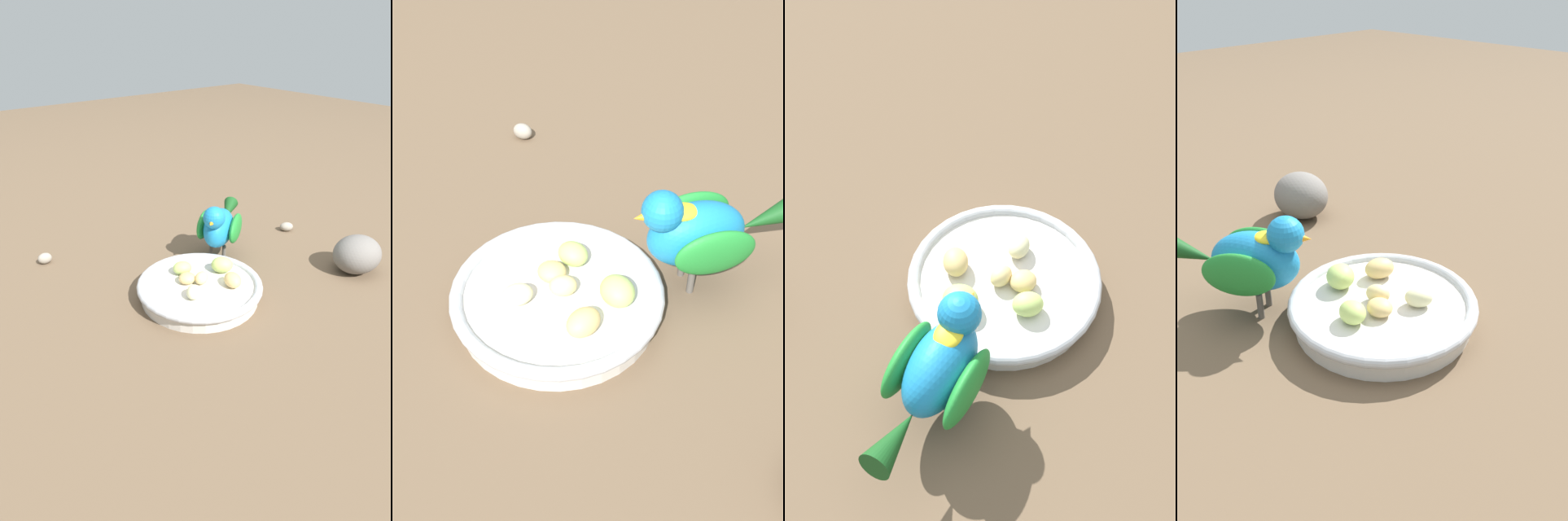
% 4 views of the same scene
% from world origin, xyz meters
% --- Properties ---
extents(ground_plane, '(4.00, 4.00, 0.00)m').
position_xyz_m(ground_plane, '(0.00, 0.00, 0.00)').
color(ground_plane, brown).
extents(feeding_bowl, '(0.22, 0.22, 0.03)m').
position_xyz_m(feeding_bowl, '(-0.01, -0.01, 0.02)').
color(feeding_bowl, beige).
rests_on(feeding_bowl, ground_plane).
extents(apple_piece_0, '(0.05, 0.05, 0.03)m').
position_xyz_m(apple_piece_0, '(-0.07, -0.02, 0.04)').
color(apple_piece_0, '#B2CC66').
rests_on(apple_piece_0, feeding_bowl).
extents(apple_piece_1, '(0.04, 0.05, 0.02)m').
position_xyz_m(apple_piece_1, '(-0.05, 0.03, 0.04)').
color(apple_piece_1, tan).
rests_on(apple_piece_1, feeding_bowl).
extents(apple_piece_2, '(0.04, 0.04, 0.02)m').
position_xyz_m(apple_piece_2, '(0.03, 0.01, 0.04)').
color(apple_piece_2, beige).
rests_on(apple_piece_2, feeding_bowl).
extents(apple_piece_3, '(0.03, 0.03, 0.02)m').
position_xyz_m(apple_piece_3, '(0.01, -0.03, 0.04)').
color(apple_piece_3, tan).
rests_on(apple_piece_3, feeding_bowl).
extents(apple_piece_4, '(0.04, 0.04, 0.02)m').
position_xyz_m(apple_piece_4, '(-0.01, -0.06, 0.04)').
color(apple_piece_4, '#B2CC66').
rests_on(apple_piece_4, feeding_bowl).
extents(apple_piece_5, '(0.03, 0.03, 0.02)m').
position_xyz_m(apple_piece_5, '(-0.01, -0.01, 0.04)').
color(apple_piece_5, '#E5C67F').
rests_on(apple_piece_5, feeding_bowl).
extents(parrot, '(0.16, 0.13, 0.13)m').
position_xyz_m(parrot, '(-0.13, -0.10, 0.07)').
color(parrot, '#59544C').
rests_on(parrot, ground_plane).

